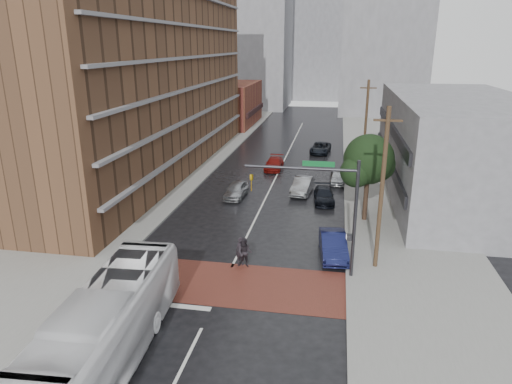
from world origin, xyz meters
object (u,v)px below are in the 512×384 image
(suv_travel, at_px, (320,148))
(pedestrian_a, at_px, (241,251))
(transit_bus, at_px, (105,329))
(car_parked_mid, at_px, (324,195))
(car_parked_near, at_px, (333,245))
(car_travel_a, at_px, (236,190))
(car_travel_c, at_px, (274,164))
(car_parked_far, at_px, (337,177))
(car_travel_b, at_px, (303,186))
(pedestrian_b, at_px, (245,253))

(suv_travel, bearing_deg, pedestrian_a, -89.90)
(transit_bus, height_order, car_parked_mid, transit_bus)
(pedestrian_a, xyz_separation_m, car_parked_near, (5.70, 2.28, -0.15))
(car_travel_a, distance_m, car_travel_c, 10.45)
(car_parked_far, bearing_deg, transit_bus, -108.13)
(transit_bus, bearing_deg, pedestrian_a, 66.37)
(car_parked_near, height_order, car_parked_mid, car_parked_near)
(car_travel_b, xyz_separation_m, car_parked_mid, (2.05, -2.16, -0.13))
(car_travel_b, xyz_separation_m, car_parked_far, (3.15, 3.86, -0.12))
(pedestrian_b, distance_m, car_travel_c, 23.42)
(transit_bus, height_order, pedestrian_a, transit_bus)
(car_parked_mid, bearing_deg, car_travel_c, 114.70)
(car_travel_b, distance_m, car_parked_mid, 2.98)
(car_parked_mid, bearing_deg, pedestrian_a, -115.21)
(car_travel_a, bearing_deg, car_parked_far, 37.39)
(transit_bus, distance_m, car_travel_c, 33.38)
(pedestrian_a, distance_m, suv_travel, 32.22)
(transit_bus, height_order, car_parked_far, transit_bus)
(pedestrian_b, relative_size, car_parked_near, 0.41)
(pedestrian_a, distance_m, car_travel_c, 23.16)
(car_travel_a, relative_size, car_travel_c, 0.92)
(pedestrian_b, distance_m, car_parked_near, 5.96)
(pedestrian_b, bearing_deg, car_parked_mid, 70.70)
(transit_bus, xyz_separation_m, car_travel_c, (2.62, 33.26, -1.08))
(car_parked_far, bearing_deg, pedestrian_a, -107.00)
(transit_bus, height_order, car_travel_c, transit_bus)
(car_parked_mid, relative_size, car_parked_far, 1.14)
(car_travel_b, bearing_deg, car_parked_far, 57.74)
(car_travel_a, bearing_deg, car_travel_c, 81.83)
(car_parked_mid, bearing_deg, car_parked_near, -90.01)
(pedestrian_a, bearing_deg, car_travel_c, 107.18)
(transit_bus, height_order, car_travel_b, transit_bus)
(suv_travel, relative_size, car_parked_mid, 1.15)
(pedestrian_a, bearing_deg, suv_travel, 98.00)
(car_parked_near, bearing_deg, pedestrian_a, -164.43)
(transit_bus, height_order, pedestrian_b, transit_bus)
(pedestrian_a, relative_size, car_parked_far, 0.50)
(car_travel_a, relative_size, car_travel_b, 0.91)
(car_travel_a, bearing_deg, pedestrian_b, -72.22)
(transit_bus, bearing_deg, car_travel_b, 72.39)
(pedestrian_a, height_order, car_travel_b, pedestrian_a)
(pedestrian_b, xyz_separation_m, suv_travel, (3.29, 32.26, -0.28))
(car_parked_mid, bearing_deg, suv_travel, 88.12)
(car_travel_c, relative_size, car_parked_near, 0.95)
(pedestrian_a, distance_m, car_travel_b, 15.39)
(car_travel_c, relative_size, suv_travel, 0.92)
(car_travel_a, bearing_deg, car_travel_b, 24.36)
(suv_travel, distance_m, car_parked_near, 29.81)
(car_travel_a, bearing_deg, suv_travel, 73.61)
(car_parked_near, relative_size, car_parked_far, 1.26)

